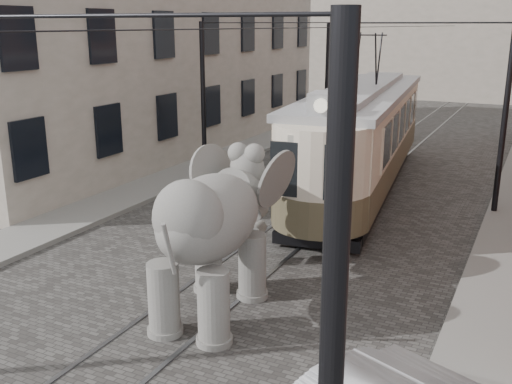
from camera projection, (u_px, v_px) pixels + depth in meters
The scene contains 9 objects.
ground at pixel (267, 250), 15.90m from camera, with size 120.00×120.00×0.00m, color #484643.
tram_rails at pixel (267, 250), 15.90m from camera, with size 1.54×80.00×0.02m, color slate, non-canonical shape.
sidewalk_right at pixel (506, 291), 13.32m from camera, with size 2.00×60.00×0.15m, color slate.
sidewalk_left at pixel (83, 214), 18.66m from camera, with size 2.00×60.00×0.15m, color slate.
stucco_building at pixel (149, 44), 27.84m from camera, with size 7.00×24.00×10.00m, color gray.
distant_block at pixel (475, 10), 48.43m from camera, with size 28.00×10.00×14.00m, color gray.
catenary at pixel (327, 115), 19.47m from camera, with size 11.00×30.20×6.00m, color black, non-canonical shape.
tram at pixel (364, 113), 21.32m from camera, with size 2.91×14.08×5.59m, color beige, non-canonical shape.
elephant at pixel (210, 240), 11.95m from camera, with size 2.98×5.42×3.32m, color slate, non-canonical shape.
Camera 1 is at (6.32, -13.45, 5.89)m, focal length 41.19 mm.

